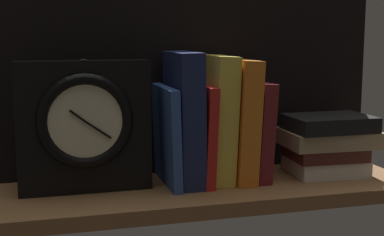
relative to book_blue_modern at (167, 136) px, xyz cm
name	(u,v)px	position (x,y,z in cm)	size (l,w,h in cm)	color
ground_plane	(211,191)	(7.53, -2.66, -10.05)	(73.98, 23.49, 2.50)	brown
back_panel	(194,66)	(7.53, 8.48, 11.90)	(73.98, 1.20, 41.40)	black
book_blue_modern	(167,136)	(0.00, 0.00, 0.00)	(1.61, 15.76, 17.61)	#2D4C8E
book_navy_bierce	(184,118)	(3.20, 0.00, 3.04)	(4.20, 14.45, 23.69)	#192147
book_red_requiem	(201,133)	(6.46, 0.00, 0.08)	(1.72, 14.61, 17.77)	red
book_yellow_seinlanguage	(217,119)	(9.58, 0.00, 2.69)	(3.91, 12.21, 22.98)	gold
book_orange_pandolfini	(238,120)	(13.63, 0.00, 2.32)	(3.59, 14.30, 22.26)	orange
book_maroon_dawkins	(255,130)	(17.02, 0.00, 0.26)	(2.58, 13.19, 18.14)	maroon
framed_clock	(84,125)	(-14.53, -0.89, 2.67)	(22.44, 6.63, 22.79)	black
book_stack_side	(327,143)	(31.32, -1.63, -2.84)	(17.99, 12.66, 11.47)	beige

